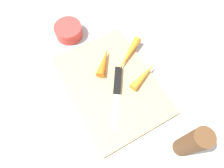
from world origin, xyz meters
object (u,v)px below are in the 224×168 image
at_px(carrot_shortest, 104,62).
at_px(pepper_grinder, 191,143).
at_px(carrot_longest, 129,54).
at_px(carrot_medium, 144,75).
at_px(small_bowl, 69,31).
at_px(cutting_board, 112,85).
at_px(knife, 117,84).

bearing_deg(carrot_shortest, pepper_grinder, -127.22).
relative_size(carrot_longest, pepper_grinder, 0.79).
height_order(carrot_medium, pepper_grinder, pepper_grinder).
relative_size(carrot_shortest, small_bowl, 1.11).
xyz_separation_m(cutting_board, small_bowl, (-0.25, -0.03, 0.02)).
xyz_separation_m(knife, carrot_shortest, (-0.09, 0.00, 0.01)).
relative_size(knife, carrot_medium, 1.54).
bearing_deg(pepper_grinder, carrot_shortest, -169.66).
distance_m(knife, carrot_shortest, 0.09).
xyz_separation_m(knife, carrot_longest, (-0.07, 0.09, 0.01)).
bearing_deg(small_bowl, pepper_grinder, 12.05).
relative_size(knife, carrot_longest, 1.34).
xyz_separation_m(carrot_medium, small_bowl, (-0.28, -0.13, -0.00)).
relative_size(knife, carrot_shortest, 1.70).
xyz_separation_m(carrot_longest, small_bowl, (-0.19, -0.13, -0.00)).
distance_m(knife, carrot_medium, 0.09).
distance_m(knife, small_bowl, 0.26).
bearing_deg(carrot_shortest, small_bowl, 57.78).
bearing_deg(cutting_board, small_bowl, -172.16).
height_order(carrot_longest, pepper_grinder, pepper_grinder).
height_order(carrot_medium, small_bowl, small_bowl).
bearing_deg(pepper_grinder, carrot_longest, 175.62).
bearing_deg(carrot_medium, knife, 149.49).
xyz_separation_m(carrot_medium, carrot_longest, (-0.09, 0.00, -0.00)).
height_order(carrot_longest, carrot_shortest, carrot_shortest).
bearing_deg(carrot_shortest, cutting_board, -147.35).
relative_size(carrot_longest, carrot_shortest, 1.27).
bearing_deg(pepper_grinder, knife, -166.12).
relative_size(cutting_board, carrot_shortest, 3.45).
bearing_deg(pepper_grinder, cutting_board, -164.06).
bearing_deg(carrot_medium, pepper_grinder, -115.64).
distance_m(carrot_medium, carrot_longest, 0.09).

